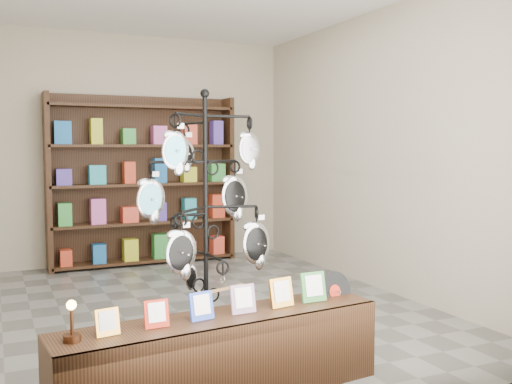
# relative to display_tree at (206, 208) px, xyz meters

# --- Properties ---
(ground) EXTENTS (5.00, 5.00, 0.00)m
(ground) POSITION_rel_display_tree_xyz_m (0.44, 1.36, -1.12)
(ground) COLOR slate
(ground) RESTS_ON ground
(room_envelope) EXTENTS (5.00, 5.00, 5.00)m
(room_envelope) POSITION_rel_display_tree_xyz_m (0.44, 1.36, 0.73)
(room_envelope) COLOR #ADA18B
(room_envelope) RESTS_ON ground
(display_tree) EXTENTS (1.00, 0.98, 1.93)m
(display_tree) POSITION_rel_display_tree_xyz_m (0.00, 0.00, 0.00)
(display_tree) COLOR black
(display_tree) RESTS_ON ground
(front_shelf) EXTENTS (2.09, 0.61, 0.73)m
(front_shelf) POSITION_rel_display_tree_xyz_m (-0.09, -0.55, -0.86)
(front_shelf) COLOR black
(front_shelf) RESTS_ON ground
(back_shelving) EXTENTS (2.42, 0.36, 2.20)m
(back_shelving) POSITION_rel_display_tree_xyz_m (0.44, 3.66, -0.09)
(back_shelving) COLOR black
(back_shelving) RESTS_ON ground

